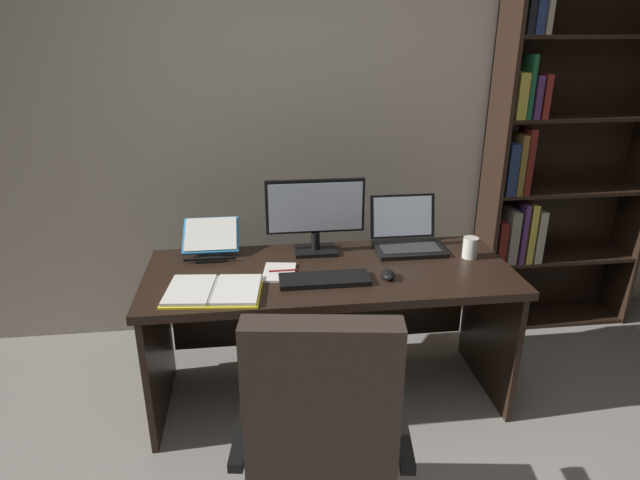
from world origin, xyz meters
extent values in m
cube|color=#A89E8E|center=(0.00, 1.90, 1.28)|extent=(5.05, 0.12, 2.55)
cube|color=black|center=(-0.01, 1.03, 0.72)|extent=(1.79, 0.72, 0.04)
cube|color=black|center=(-0.86, 1.03, 0.35)|extent=(0.03, 0.66, 0.70)
cube|color=black|center=(0.85, 1.03, 0.35)|extent=(0.03, 0.66, 0.70)
cube|color=black|center=(-0.01, 1.36, 0.38)|extent=(1.67, 0.03, 0.49)
cube|color=black|center=(1.08, 1.67, 1.12)|extent=(0.02, 0.30, 2.25)
cube|color=black|center=(1.56, 1.82, 1.12)|extent=(1.00, 0.01, 2.25)
cube|color=black|center=(1.56, 1.67, 0.01)|extent=(0.95, 0.28, 0.02)
cube|color=gold|center=(1.12, 1.64, 0.16)|extent=(0.03, 0.21, 0.28)
cube|color=#195633|center=(1.18, 1.64, 0.16)|extent=(0.06, 0.21, 0.28)
cube|color=navy|center=(1.25, 1.64, 0.17)|extent=(0.05, 0.21, 0.29)
cube|color=black|center=(1.32, 1.64, 0.17)|extent=(0.05, 0.21, 0.30)
cube|color=black|center=(1.56, 1.67, 0.46)|extent=(0.95, 0.28, 0.02)
cube|color=maroon|center=(1.13, 1.64, 0.60)|extent=(0.05, 0.21, 0.27)
cube|color=gray|center=(1.20, 1.64, 0.63)|extent=(0.06, 0.21, 0.33)
cube|color=#512D66|center=(1.26, 1.62, 0.66)|extent=(0.03, 0.17, 0.38)
cube|color=gold|center=(1.32, 1.62, 0.66)|extent=(0.04, 0.17, 0.38)
cube|color=gray|center=(1.38, 1.64, 0.63)|extent=(0.05, 0.21, 0.33)
cube|color=black|center=(1.56, 1.67, 0.90)|extent=(0.95, 0.28, 0.02)
cube|color=navy|center=(1.14, 1.63, 1.06)|extent=(0.06, 0.20, 0.30)
cube|color=olive|center=(1.19, 1.62, 1.09)|extent=(0.04, 0.17, 0.35)
cube|color=maroon|center=(1.23, 1.62, 1.11)|extent=(0.04, 0.17, 0.39)
cube|color=black|center=(1.56, 1.67, 1.35)|extent=(0.95, 0.28, 0.02)
cube|color=gold|center=(1.14, 1.64, 1.48)|extent=(0.06, 0.21, 0.25)
cube|color=#195633|center=(1.18, 1.62, 1.53)|extent=(0.03, 0.18, 0.35)
cube|color=#512D66|center=(1.23, 1.62, 1.48)|extent=(0.04, 0.18, 0.24)
cube|color=maroon|center=(1.28, 1.64, 1.48)|extent=(0.04, 0.22, 0.24)
cube|color=black|center=(1.56, 1.67, 1.79)|extent=(0.95, 0.28, 0.02)
cube|color=black|center=(1.13, 1.63, 1.95)|extent=(0.04, 0.20, 0.29)
cube|color=navy|center=(1.18, 1.62, 1.92)|extent=(0.05, 0.17, 0.24)
cube|color=gray|center=(1.23, 1.62, 1.97)|extent=(0.03, 0.17, 0.33)
cube|color=#2D231E|center=(-0.15, 0.18, 0.39)|extent=(0.56, 0.55, 0.07)
cube|color=#2D231E|center=(-0.18, -0.02, 0.74)|extent=(0.48, 0.17, 0.64)
cube|color=black|center=(-0.43, 0.21, 0.51)|extent=(0.10, 0.39, 0.04)
cube|color=black|center=(0.12, 0.14, 0.51)|extent=(0.10, 0.39, 0.04)
cube|color=black|center=(-0.05, 1.26, 0.75)|extent=(0.22, 0.16, 0.02)
cylinder|color=black|center=(-0.05, 1.26, 0.80)|extent=(0.04, 0.04, 0.09)
cube|color=black|center=(-0.05, 1.27, 0.99)|extent=(0.51, 0.02, 0.28)
cube|color=silver|center=(-0.05, 1.25, 0.99)|extent=(0.48, 0.00, 0.25)
cube|color=black|center=(0.44, 1.22, 0.75)|extent=(0.36, 0.25, 0.02)
cube|color=#2D2D30|center=(0.44, 1.20, 0.76)|extent=(0.31, 0.14, 0.00)
cube|color=black|center=(0.44, 1.37, 0.88)|extent=(0.36, 0.06, 0.24)
cube|color=silver|center=(0.44, 1.37, 0.88)|extent=(0.32, 0.05, 0.21)
cube|color=black|center=(-0.05, 0.90, 0.75)|extent=(0.42, 0.15, 0.02)
ellipsoid|color=black|center=(0.25, 0.90, 0.76)|extent=(0.06, 0.10, 0.04)
cube|color=black|center=(-0.59, 1.24, 0.74)|extent=(0.14, 0.12, 0.01)
cube|color=black|center=(-0.59, 1.19, 0.75)|extent=(0.26, 0.01, 0.01)
cube|color=#2D84C6|center=(-0.59, 1.36, 0.82)|extent=(0.29, 0.24, 0.12)
cube|color=silver|center=(-0.59, 1.35, 0.83)|extent=(0.27, 0.22, 0.11)
cube|color=yellow|center=(-0.66, 0.86, 0.74)|extent=(0.24, 0.32, 0.01)
cube|color=yellow|center=(-0.45, 0.84, 0.74)|extent=(0.24, 0.32, 0.01)
cube|color=silver|center=(-0.66, 0.86, 0.75)|extent=(0.22, 0.31, 0.02)
cube|color=silver|center=(-0.45, 0.84, 0.75)|extent=(0.22, 0.31, 0.02)
cylinder|color=#B7B7BC|center=(-0.56, 0.85, 0.75)|extent=(0.05, 0.27, 0.02)
cube|color=silver|center=(-0.25, 1.02, 0.74)|extent=(0.18, 0.23, 0.01)
cylinder|color=maroon|center=(-0.23, 1.02, 0.75)|extent=(0.14, 0.01, 0.01)
cylinder|color=silver|center=(0.73, 1.09, 0.79)|extent=(0.08, 0.08, 0.11)
camera|label=1|loc=(-0.35, -1.36, 1.84)|focal=30.46mm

